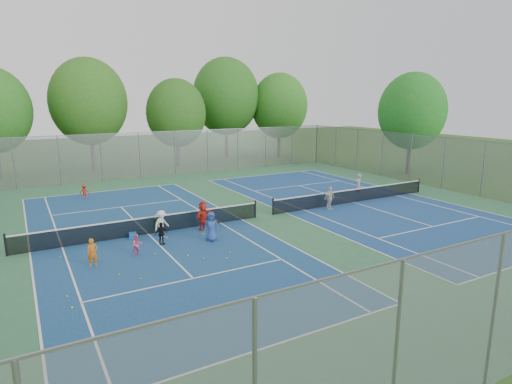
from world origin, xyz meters
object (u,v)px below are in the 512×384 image
net_left (148,226)px  ball_hopper (156,223)px  net_right (354,196)px  instructor (358,185)px  ball_crate (133,236)px

net_left → ball_hopper: size_ratio=22.77×
net_left → ball_hopper: bearing=51.1°
net_right → ball_hopper: (-13.34, 0.82, -0.17)m
net_right → instructor: instructor is taller
net_left → instructor: instructor is taller
net_left → ball_crate: 0.96m
instructor → net_left: bearing=-12.6°
net_left → ball_crate: net_left is taller
net_right → ball_crate: net_right is taller
ball_crate → ball_hopper: (1.52, 1.12, 0.13)m
ball_crate → instructor: instructor is taller
ball_crate → instructor: (16.51, 1.68, 0.65)m
ball_hopper → ball_crate: bearing=-143.6°
ball_hopper → net_left: bearing=-128.9°
ball_hopper → instructor: bearing=2.1°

